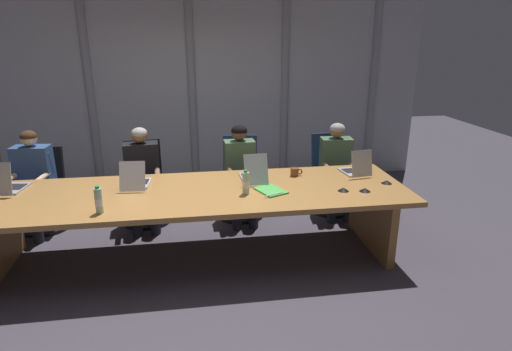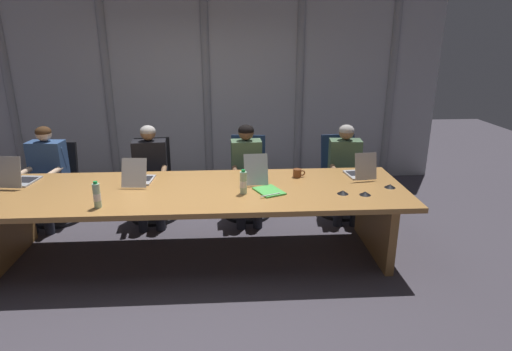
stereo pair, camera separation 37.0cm
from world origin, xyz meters
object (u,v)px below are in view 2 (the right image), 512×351
object	(u,v)px
person_left_end	(46,171)
spiral_notepad	(269,191)
office_chair_left_end	(58,191)
office_chair_left_mid	(154,188)
coffee_mug_near	(297,173)
conference_mic_middle	(390,186)
water_bottle_primary	(97,196)
office_chair_right_mid	(340,184)
person_left_mid	(150,169)
laptop_right_mid	(360,172)
water_bottle_secondary	(243,183)
conference_mic_left_side	(343,192)
laptop_center	(254,175)
person_right_mid	(345,166)
conference_mic_right_side	(365,193)
office_chair_center	(247,186)
laptop_left_mid	(139,178)
person_center	(247,167)

from	to	relation	value
person_left_end	spiral_notepad	size ratio (longest dim) A/B	3.23
office_chair_left_end	office_chair_left_mid	bearing A→B (deg)	94.54
coffee_mug_near	conference_mic_middle	size ratio (longest dim) A/B	1.21
water_bottle_primary	coffee_mug_near	distance (m)	2.04
office_chair_right_mid	person_left_mid	size ratio (longest dim) A/B	0.83
laptop_right_mid	water_bottle_secondary	xyz separation A→B (m)	(-1.27, -0.42, 0.05)
water_bottle_secondary	conference_mic_left_side	size ratio (longest dim) A/B	2.18
office_chair_left_end	office_chair_left_mid	distance (m)	1.18
laptop_center	spiral_notepad	size ratio (longest dim) A/B	1.24
person_right_mid	conference_mic_right_side	distance (m)	1.19
office_chair_left_end	office_chair_center	xyz separation A→B (m)	(2.35, 0.00, 0.02)
laptop_left_mid	office_chair_center	size ratio (longest dim) A/B	0.44
office_chair_right_mid	conference_mic_right_side	world-z (taller)	office_chair_right_mid
laptop_left_mid	conference_mic_middle	size ratio (longest dim) A/B	3.97
person_left_mid	office_chair_right_mid	bearing A→B (deg)	88.54
laptop_right_mid	conference_mic_left_side	xyz separation A→B (m)	(-0.31, -0.49, -0.04)
water_bottle_primary	coffee_mug_near	xyz separation A→B (m)	(1.90, 0.73, -0.07)
office_chair_left_end	person_right_mid	distance (m)	3.57
conference_mic_middle	office_chair_right_mid	bearing A→B (deg)	99.51
laptop_right_mid	office_chair_center	bearing A→B (deg)	48.69
person_left_mid	conference_mic_middle	xyz separation A→B (m)	(2.56, -1.00, 0.09)
conference_mic_left_side	person_center	bearing A→B (deg)	127.74
laptop_center	person_center	distance (m)	0.70
office_chair_right_mid	conference_mic_right_side	distance (m)	1.40
laptop_right_mid	office_chair_right_mid	world-z (taller)	laptop_right_mid
office_chair_left_mid	office_chair_center	size ratio (longest dim) A/B	0.99
laptop_right_mid	person_left_end	size ratio (longest dim) A/B	0.33
laptop_center	spiral_notepad	xyz separation A→B (m)	(0.12, -0.35, -0.05)
person_left_mid	person_center	xyz separation A→B (m)	(1.16, -0.00, -0.00)
conference_mic_middle	spiral_notepad	size ratio (longest dim) A/B	0.30
office_chair_right_mid	person_right_mid	bearing A→B (deg)	-2.10
office_chair_left_mid	spiral_notepad	world-z (taller)	office_chair_left_mid
laptop_center	office_chair_right_mid	size ratio (longest dim) A/B	0.46
person_center	spiral_notepad	size ratio (longest dim) A/B	3.21
conference_mic_left_side	office_chair_right_mid	bearing A→B (deg)	75.99
office_chair_right_mid	water_bottle_secondary	distance (m)	1.84
office_chair_left_end	office_chair_center	size ratio (longest dim) A/B	0.95
conference_mic_middle	person_right_mid	bearing A→B (deg)	100.61
person_right_mid	conference_mic_middle	xyz separation A→B (m)	(0.19, -0.99, 0.10)
person_center	conference_mic_left_side	size ratio (longest dim) A/B	10.69
laptop_left_mid	office_chair_right_mid	size ratio (longest dim) A/B	0.44
laptop_left_mid	person_left_mid	bearing A→B (deg)	5.80
office_chair_center	person_left_mid	world-z (taller)	person_left_mid
laptop_center	laptop_left_mid	bearing A→B (deg)	87.72
laptop_center	conference_mic_right_side	size ratio (longest dim) A/B	4.14
person_left_mid	water_bottle_secondary	size ratio (longest dim) A/B	4.92
laptop_right_mid	office_chair_right_mid	xyz separation A→B (m)	(0.01, 0.81, -0.43)
water_bottle_secondary	spiral_notepad	bearing A→B (deg)	5.76
person_right_mid	water_bottle_secondary	xyz separation A→B (m)	(-1.29, -1.07, 0.19)
office_chair_right_mid	conference_mic_middle	bearing A→B (deg)	4.75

